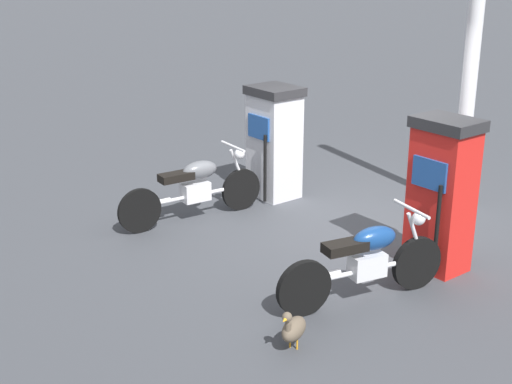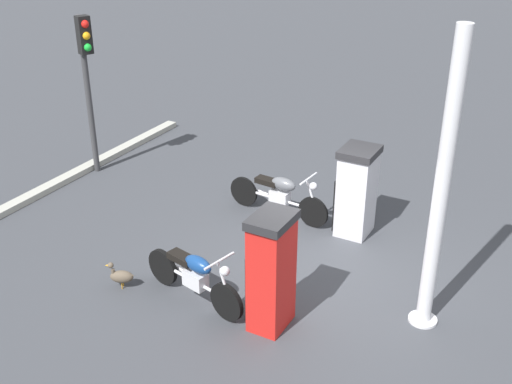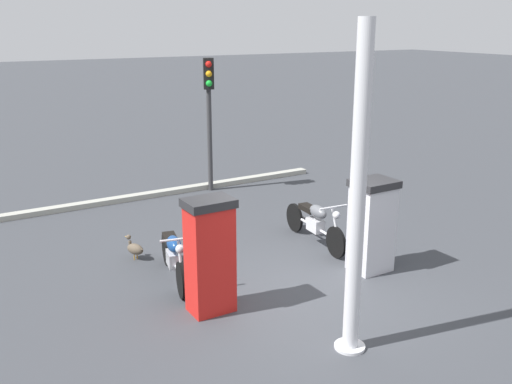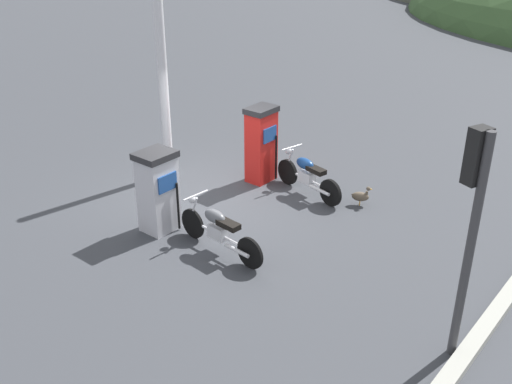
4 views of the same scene
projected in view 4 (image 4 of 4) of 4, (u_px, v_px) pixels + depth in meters
The scene contains 9 objects.
ground_plane at pixel (210, 200), 12.38m from camera, with size 120.00×120.00×0.00m, color #383A3F.
fuel_pump_near at pixel (158, 191), 10.95m from camera, with size 0.64×0.71×1.58m.
fuel_pump_far at pixel (261, 144), 12.93m from camera, with size 0.55×0.69×1.70m.
motorcycle_near_pump at pixel (218, 228), 10.36m from camera, with size 2.06×0.56×0.92m.
motorcycle_far_pump at pixel (307, 175), 12.47m from camera, with size 1.89×0.67×0.92m.
wandering_duck at pixel (361, 196), 12.09m from camera, with size 0.42×0.31×0.43m.
roadside_traffic_light at pixel (472, 206), 7.25m from camera, with size 0.40×0.30×3.24m.
canopy_support_pole at pixel (164, 90), 12.73m from camera, with size 0.40×0.40×4.10m.
road_edge_kerb at pixel (495, 314), 8.83m from camera, with size 0.49×8.27×0.12m.
Camera 4 is at (7.96, -7.74, 5.56)m, focal length 41.48 mm.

